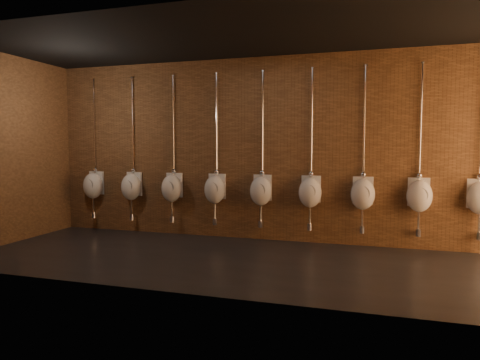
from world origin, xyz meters
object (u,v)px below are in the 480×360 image
(urinal_7, at_px, (419,195))
(urinal_8, at_px, (480,197))
(urinal_3, at_px, (215,189))
(urinal_6, at_px, (363,193))
(urinal_2, at_px, (172,187))
(urinal_1, at_px, (131,186))
(urinal_0, at_px, (93,185))
(urinal_4, at_px, (261,190))
(urinal_5, at_px, (310,192))

(urinal_7, height_order, urinal_8, same)
(urinal_3, height_order, urinal_6, same)
(urinal_3, bearing_deg, urinal_6, 0.00)
(urinal_3, xyz_separation_m, urinal_7, (3.40, 0.00, 0.00))
(urinal_2, relative_size, urinal_7, 1.00)
(urinal_2, xyz_separation_m, urinal_3, (0.85, 0.00, 0.00))
(urinal_1, xyz_separation_m, urinal_6, (4.26, 0.00, 0.00))
(urinal_6, bearing_deg, urinal_8, 0.00)
(urinal_0, distance_m, urinal_4, 3.40)
(urinal_4, height_order, urinal_6, same)
(urinal_2, bearing_deg, urinal_0, 180.00)
(urinal_0, distance_m, urinal_3, 2.55)
(urinal_2, relative_size, urinal_5, 1.00)
(urinal_4, xyz_separation_m, urinal_5, (0.85, 0.00, 0.00))
(urinal_6, bearing_deg, urinal_1, 180.00)
(urinal_3, relative_size, urinal_7, 1.00)
(urinal_0, relative_size, urinal_6, 1.00)
(urinal_2, xyz_separation_m, urinal_5, (2.55, 0.00, 0.00))
(urinal_4, relative_size, urinal_7, 1.00)
(urinal_2, xyz_separation_m, urinal_7, (4.26, 0.00, 0.00))
(urinal_1, distance_m, urinal_8, 5.96)
(urinal_6, relative_size, urinal_8, 1.00)
(urinal_1, relative_size, urinal_3, 1.00)
(urinal_2, relative_size, urinal_4, 1.00)
(urinal_7, bearing_deg, urinal_0, 180.00)
(urinal_5, height_order, urinal_7, same)
(urinal_2, distance_m, urinal_6, 3.40)
(urinal_3, height_order, urinal_5, same)
(urinal_5, xyz_separation_m, urinal_8, (2.55, 0.00, 0.00))
(urinal_1, bearing_deg, urinal_6, 0.00)
(urinal_0, relative_size, urinal_4, 1.00)
(urinal_0, bearing_deg, urinal_1, 0.00)
(urinal_6, bearing_deg, urinal_4, 180.00)
(urinal_1, distance_m, urinal_5, 3.40)
(urinal_7, bearing_deg, urinal_2, 180.00)
(urinal_0, bearing_deg, urinal_2, 0.00)
(urinal_6, distance_m, urinal_7, 0.85)
(urinal_3, xyz_separation_m, urinal_4, (0.85, 0.00, 0.00))
(urinal_4, relative_size, urinal_8, 1.00)
(urinal_2, bearing_deg, urinal_5, 0.00)
(urinal_5, bearing_deg, urinal_1, 180.00)
(urinal_6, height_order, urinal_8, same)
(urinal_5, bearing_deg, urinal_7, 0.00)
(urinal_2, relative_size, urinal_8, 1.00)
(urinal_1, bearing_deg, urinal_0, 180.00)
(urinal_0, xyz_separation_m, urinal_7, (5.96, 0.00, 0.00))
(urinal_7, distance_m, urinal_8, 0.85)
(urinal_5, bearing_deg, urinal_2, 180.00)
(urinal_1, relative_size, urinal_2, 1.00)
(urinal_2, height_order, urinal_7, same)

